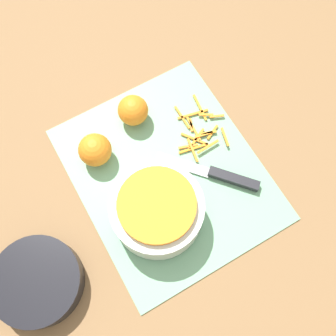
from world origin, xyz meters
The scene contains 8 objects.
ground_plane centered at (0.00, 0.00, 0.00)m, with size 4.00×4.00×0.00m, color olive.
cutting_board centered at (0.00, 0.00, 0.00)m, with size 0.44×0.37×0.01m.
bowl_speckled centered at (-0.07, 0.06, 0.05)m, with size 0.18×0.18×0.09m.
bowl_dark centered at (-0.07, 0.33, 0.02)m, with size 0.17×0.17×0.05m.
knife centered at (-0.07, -0.10, 0.01)m, with size 0.19×0.17×0.02m.
orange_left centered at (0.15, 0.00, 0.04)m, with size 0.07×0.07×0.07m.
orange_right centered at (0.11, 0.11, 0.04)m, with size 0.07×0.07×0.07m.
peel_pile centered at (0.05, -0.11, 0.01)m, with size 0.15×0.13×0.01m.
Camera 1 is at (-0.24, 0.14, 0.80)m, focal length 42.00 mm.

